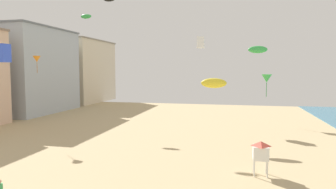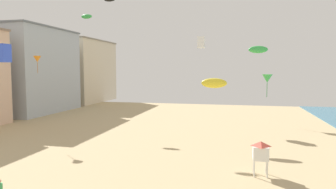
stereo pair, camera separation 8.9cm
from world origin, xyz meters
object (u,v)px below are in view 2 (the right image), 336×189
at_px(kite_orange_delta, 37,59).
at_px(lifeguard_stand, 261,151).
at_px(kite_green_parafoil_2, 258,50).
at_px(kite_white_box, 201,42).
at_px(kite_green_delta, 267,79).
at_px(kite_blue_box, 3,53).
at_px(kite_green_parafoil, 87,16).
at_px(kite_yellow_parafoil, 214,83).

bearing_deg(kite_orange_delta, lifeguard_stand, -18.16).
bearing_deg(kite_green_parafoil_2, kite_white_box, 132.22).
relative_size(kite_green_delta, kite_orange_delta, 1.66).
bearing_deg(kite_blue_box, kite_orange_delta, 107.23).
bearing_deg(kite_green_parafoil, lifeguard_stand, -38.92).
relative_size(lifeguard_stand, kite_green_parafoil_2, 1.20).
relative_size(kite_green_delta, kite_yellow_parafoil, 1.21).
distance_m(lifeguard_stand, kite_green_parafoil, 33.74).
distance_m(kite_yellow_parafoil, kite_green_parafoil, 23.92).
xyz_separation_m(kite_green_parafoil, kite_green_parafoil_2, (24.40, -6.22, -5.70)).
height_order(kite_green_delta, kite_green_parafoil_2, kite_green_parafoil_2).
xyz_separation_m(kite_green_parafoil, kite_blue_box, (2.17, -19.38, -6.54)).
bearing_deg(kite_orange_delta, kite_green_delta, 29.06).
distance_m(kite_white_box, kite_green_parafoil_2, 11.16).
relative_size(kite_orange_delta, kite_blue_box, 1.24).
distance_m(kite_white_box, kite_yellow_parafoil, 13.09).
relative_size(kite_green_parafoil, kite_green_parafoil_2, 0.81).
bearing_deg(kite_green_delta, kite_yellow_parafoil, -116.77).
xyz_separation_m(lifeguard_stand, kite_green_delta, (2.47, 22.79, 4.69)).
xyz_separation_m(lifeguard_stand, kite_orange_delta, (-24.24, 7.95, 7.17)).
bearing_deg(kite_green_parafoil, kite_orange_delta, -91.61).
distance_m(kite_orange_delta, kite_white_box, 22.01).
relative_size(lifeguard_stand, kite_orange_delta, 1.29).
xyz_separation_m(kite_green_parafoil_2, kite_blue_box, (-22.24, -13.16, -0.84)).
relative_size(kite_orange_delta, kite_green_parafoil_2, 0.93).
height_order(lifeguard_stand, kite_green_delta, kite_green_delta).
xyz_separation_m(lifeguard_stand, kite_blue_box, (-21.75, -0.07, 7.37)).
xyz_separation_m(kite_yellow_parafoil, kite_green_parafoil_2, (4.64, 3.43, 3.70)).
distance_m(kite_yellow_parafoil, kite_green_parafoil_2, 6.86).
height_order(lifeguard_stand, kite_blue_box, kite_blue_box).
bearing_deg(lifeguard_stand, kite_green_delta, 69.01).
distance_m(kite_green_parafoil, kite_blue_box, 20.57).
relative_size(kite_white_box, kite_blue_box, 1.02).
height_order(lifeguard_stand, kite_green_parafoil_2, kite_green_parafoil_2).
bearing_deg(kite_green_delta, kite_green_parafoil, -172.49).
relative_size(lifeguard_stand, kite_green_delta, 0.78).
distance_m(lifeguard_stand, kite_blue_box, 22.97).
distance_m(kite_green_delta, kite_orange_delta, 30.65).
relative_size(lifeguard_stand, kite_yellow_parafoil, 0.94).
xyz_separation_m(kite_orange_delta, kite_green_parafoil_2, (24.72, 5.14, 1.05)).
height_order(kite_white_box, kite_green_parafoil, kite_green_parafoil).
bearing_deg(lifeguard_stand, kite_green_parafoil_2, 73.07).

